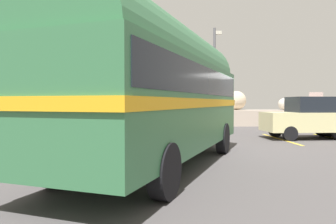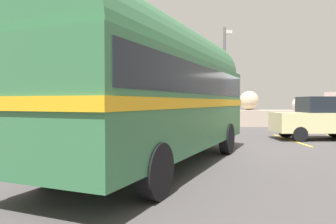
{
  "view_description": "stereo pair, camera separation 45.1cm",
  "coord_description": "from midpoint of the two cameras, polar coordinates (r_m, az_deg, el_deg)",
  "views": [
    {
      "loc": [
        -2.13,
        -10.49,
        1.65
      ],
      "look_at": [
        -1.77,
        -2.32,
        1.4
      ],
      "focal_mm": 34.81,
      "sensor_mm": 36.0,
      "label": 1
    },
    {
      "loc": [
        -1.68,
        -10.5,
        1.65
      ],
      "look_at": [
        -1.77,
        -2.32,
        1.4
      ],
      "focal_mm": 34.81,
      "sensor_mm": 36.0,
      "label": 2
    }
  ],
  "objects": [
    {
      "name": "lamp_post",
      "position": [
        17.81,
        7.47,
        6.74
      ],
      "size": [
        0.59,
        0.91,
        5.61
      ],
      "color": "#5B5B60",
      "rests_on": "ground"
    },
    {
      "name": "breakwater",
      "position": [
        22.4,
        1.83,
        -0.58
      ],
      "size": [
        31.36,
        1.92,
        2.46
      ],
      "color": "#B6A695",
      "rests_on": "ground"
    },
    {
      "name": "vintage_coach",
      "position": [
        8.21,
        -2.94,
        4.56
      ],
      "size": [
        5.52,
        8.84,
        3.7
      ],
      "rotation": [
        0.0,
        0.0,
        -0.39
      ],
      "color": "black",
      "rests_on": "ground"
    },
    {
      "name": "parked_car_nearest",
      "position": [
        15.7,
        23.13,
        -0.86
      ],
      "size": [
        4.14,
        1.82,
        1.86
      ],
      "rotation": [
        0.0,
        0.0,
        1.6
      ],
      "color": "black",
      "rests_on": "ground"
    },
    {
      "name": "ground",
      "position": [
        10.79,
        7.76,
        -7.0
      ],
      "size": [
        32.0,
        26.0,
        0.02
      ],
      "color": "#464243"
    }
  ]
}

